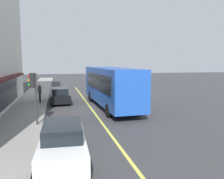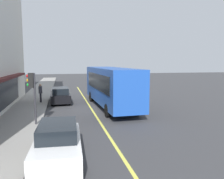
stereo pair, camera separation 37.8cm
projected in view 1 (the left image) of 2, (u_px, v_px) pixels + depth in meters
ground at (92, 109)px, 19.75m from camera, size 120.00×120.00×0.00m
sidewalk at (26, 111)px, 18.53m from camera, size 80.00×3.03×0.15m
lane_centre_stripe at (92, 109)px, 19.75m from camera, size 36.00×0.16×0.01m
bus at (111, 85)px, 20.30m from camera, size 11.22×2.98×3.50m
traffic_light at (33, 86)px, 14.05m from camera, size 0.30×0.52×3.20m
car_white at (63, 143)px, 9.37m from camera, size 4.37×1.99×1.52m
car_black at (60, 96)px, 22.58m from camera, size 4.37×2.00×1.52m
pedestrian_at_corner at (40, 91)px, 21.99m from camera, size 0.34×0.34×1.79m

